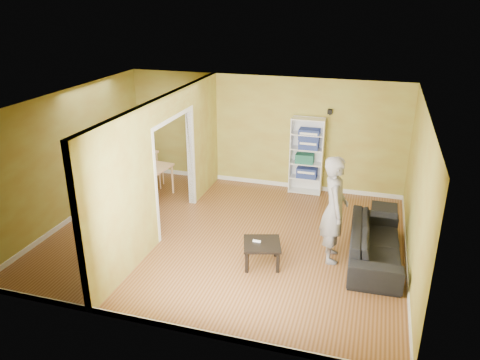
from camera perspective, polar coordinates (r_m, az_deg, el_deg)
name	(u,v)px	position (r m, az deg, el deg)	size (l,w,h in m)	color
room_shell	(226,172)	(8.41, -1.70, 0.92)	(6.50, 6.50, 6.50)	brown
partition	(165,166)	(8.84, -9.10, 1.71)	(0.22, 5.50, 2.60)	#AFB54D
wall_speaker	(330,112)	(10.47, 10.91, 8.19)	(0.10, 0.10, 0.10)	black
sofa	(376,238)	(8.37, 16.24, -6.80)	(0.93, 2.17, 0.83)	black
person	(335,201)	(7.93, 11.51, -2.47)	(0.62, 0.80, 2.20)	slate
bookshelf	(307,155)	(10.72, 8.17, 2.98)	(0.74, 0.32, 1.76)	white
paper_box_navy_a	(307,172)	(10.80, 8.16, 0.95)	(0.45, 0.30, 0.23)	navy
paper_box_teal	(305,158)	(10.70, 7.89, 2.64)	(0.40, 0.26, 0.21)	#13564B
paper_box_navy_b	(309,144)	(10.58, 8.40, 4.39)	(0.44, 0.28, 0.22)	navy
paper_box_navy_c	(309,134)	(10.51, 8.47, 5.63)	(0.45, 0.30, 0.23)	navy
coffee_table	(262,246)	(7.94, 2.70, -8.06)	(0.61, 0.61, 0.41)	black
game_controller	(257,241)	(7.94, 2.07, -7.46)	(0.14, 0.04, 0.03)	white
dining_table	(144,169)	(10.71, -11.65, 1.38)	(1.15, 0.77, 0.72)	#E0A47E
chair_left	(112,173)	(11.13, -15.36, 0.87)	(0.43, 0.43, 0.93)	#D7BB76
chair_near	(131,185)	(10.24, -13.14, -0.63)	(0.45, 0.45, 0.98)	tan
chair_far	(155,167)	(11.21, -10.36, 1.54)	(0.44, 0.44, 0.96)	#D7B287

